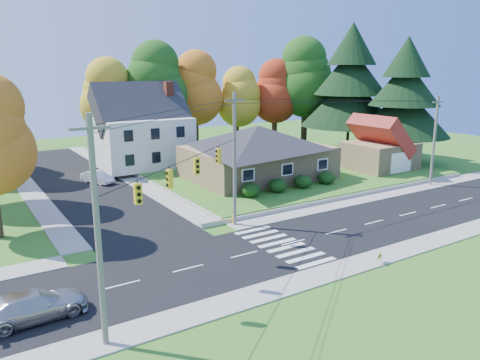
{
  "coord_description": "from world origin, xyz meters",
  "views": [
    {
      "loc": [
        -19.24,
        -23.51,
        11.67
      ],
      "look_at": [
        0.75,
        8.0,
        2.69
      ],
      "focal_mm": 35.0,
      "sensor_mm": 36.0,
      "label": 1
    }
  ],
  "objects_px": {
    "ranch_house": "(258,151)",
    "silver_sedan": "(33,306)",
    "white_car": "(97,177)",
    "fire_hydrant": "(233,220)"
  },
  "relations": [
    {
      "from": "ranch_house",
      "to": "fire_hydrant",
      "type": "bearing_deg",
      "value": -131.85
    },
    {
      "from": "ranch_house",
      "to": "silver_sedan",
      "type": "relative_size",
      "value": 2.93
    },
    {
      "from": "white_car",
      "to": "fire_hydrant",
      "type": "distance_m",
      "value": 19.36
    },
    {
      "from": "white_car",
      "to": "ranch_house",
      "type": "bearing_deg",
      "value": -54.1
    },
    {
      "from": "silver_sedan",
      "to": "fire_hydrant",
      "type": "height_order",
      "value": "silver_sedan"
    },
    {
      "from": "ranch_house",
      "to": "white_car",
      "type": "height_order",
      "value": "ranch_house"
    },
    {
      "from": "white_car",
      "to": "fire_hydrant",
      "type": "bearing_deg",
      "value": -99.83
    },
    {
      "from": "white_car",
      "to": "fire_hydrant",
      "type": "height_order",
      "value": "white_car"
    },
    {
      "from": "ranch_house",
      "to": "silver_sedan",
      "type": "distance_m",
      "value": 30.32
    },
    {
      "from": "ranch_house",
      "to": "fire_hydrant",
      "type": "height_order",
      "value": "ranch_house"
    }
  ]
}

